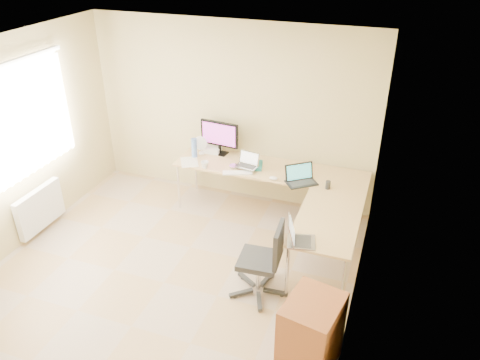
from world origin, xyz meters
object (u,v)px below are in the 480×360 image
(desk_main, at_px, (270,191))
(laptop_return, at_px, (302,233))
(mug, at_px, (205,165))
(cabinet, at_px, (311,335))
(keyboard, at_px, (237,173))
(desk_fan, at_px, (202,146))
(laptop_black, at_px, (302,175))
(water_bottle, at_px, (194,148))
(laptop_center, at_px, (247,160))
(desk_return, at_px, (325,245))
(office_chair, at_px, (259,256))
(monitor, at_px, (220,138))

(desk_main, xyz_separation_m, laptop_return, (0.79, -1.53, 0.48))
(mug, relative_size, cabinet, 0.13)
(keyboard, relative_size, desk_fan, 1.57)
(laptop_black, height_order, laptop_return, laptop_black)
(laptop_black, distance_m, water_bottle, 1.64)
(laptop_center, height_order, laptop_black, laptop_black)
(keyboard, relative_size, cabinet, 0.50)
(laptop_black, bearing_deg, desk_fan, 128.69)
(desk_return, bearing_deg, laptop_center, 146.01)
(desk_return, relative_size, water_bottle, 4.57)
(water_bottle, relative_size, office_chair, 0.31)
(desk_main, height_order, laptop_black, laptop_black)
(laptop_center, bearing_deg, laptop_return, -42.40)
(water_bottle, xyz_separation_m, desk_fan, (0.05, 0.14, -0.02))
(water_bottle, height_order, desk_fan, water_bottle)
(desk_return, relative_size, office_chair, 1.40)
(office_chair, bearing_deg, desk_return, 40.90)
(laptop_black, relative_size, cabinet, 0.49)
(desk_fan, bearing_deg, water_bottle, -118.86)
(cabinet, bearing_deg, laptop_return, 120.96)
(desk_return, bearing_deg, laptop_return, -109.29)
(mug, height_order, office_chair, office_chair)
(desk_main, relative_size, water_bottle, 9.32)
(mug, height_order, laptop_return, laptop_return)
(keyboard, bearing_deg, laptop_center, 41.38)
(desk_main, height_order, laptop_center, laptop_center)
(desk_fan, bearing_deg, mug, -69.73)
(desk_main, height_order, water_bottle, water_bottle)
(monitor, distance_m, keyboard, 0.72)
(office_chair, xyz_separation_m, cabinet, (0.75, -0.78, -0.14))
(monitor, height_order, laptop_center, monitor)
(desk_return, xyz_separation_m, cabinet, (0.13, -1.40, -0.01))
(monitor, relative_size, cabinet, 0.74)
(desk_fan, distance_m, laptop_return, 2.48)
(laptop_center, distance_m, keyboard, 0.22)
(desk_main, distance_m, mug, 0.99)
(laptop_center, distance_m, laptop_return, 1.76)
(laptop_return, distance_m, cabinet, 1.04)
(mug, bearing_deg, laptop_return, -36.87)
(desk_main, distance_m, monitor, 1.05)
(keyboard, height_order, desk_fan, desk_fan)
(laptop_center, bearing_deg, desk_main, 36.00)
(laptop_black, height_order, keyboard, laptop_black)
(monitor, relative_size, laptop_black, 1.51)
(office_chair, bearing_deg, water_bottle, 128.92)
(desk_fan, height_order, office_chair, desk_fan)
(monitor, height_order, office_chair, monitor)
(desk_return, bearing_deg, desk_main, 134.27)
(monitor, relative_size, mug, 5.54)
(cabinet, bearing_deg, desk_return, 106.35)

